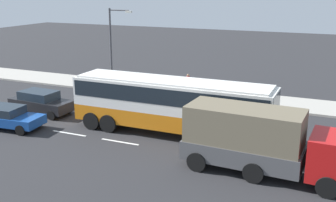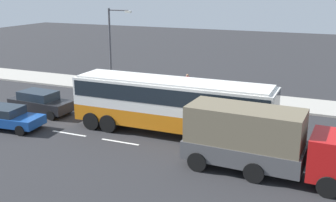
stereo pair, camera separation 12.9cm
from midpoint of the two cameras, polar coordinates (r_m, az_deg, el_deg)
ground_plane at (r=24.84m, az=3.00°, el=-4.60°), size 120.00×120.00×0.00m
sidewalk_curb at (r=32.80m, az=8.31°, el=0.45°), size 80.00×4.00×0.15m
lane_centreline at (r=22.70m, az=-1.43°, el=-6.58°), size 37.54×0.16×0.01m
coach_bus at (r=24.18m, az=0.30°, el=0.02°), size 12.12×2.69×3.33m
cargo_truck at (r=19.77m, az=12.58°, el=-5.26°), size 7.79×2.87×3.12m
car_black_sedan at (r=29.87m, az=-17.43°, el=-0.13°), size 4.66×2.09×1.59m
car_blue_saloon at (r=27.56m, az=-21.77°, el=-2.03°), size 4.68×2.25×1.39m
pedestrian_near_curb at (r=33.41m, az=2.60°, el=2.62°), size 0.32×0.32×1.59m
street_lamp at (r=34.11m, az=-7.82°, el=7.92°), size 2.09×0.24×6.74m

